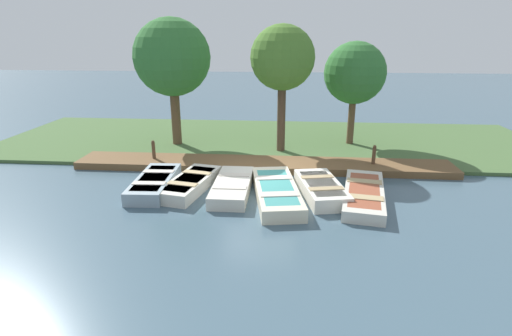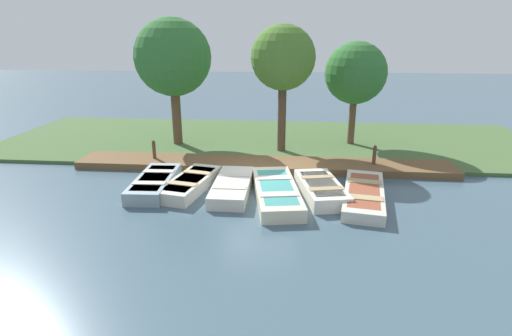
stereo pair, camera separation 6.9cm
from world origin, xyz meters
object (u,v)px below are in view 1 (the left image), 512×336
Objects in this scene: rowboat_1 at (190,184)px; mooring_post_far at (374,158)px; rowboat_4 at (321,189)px; park_tree_center at (355,73)px; mooring_post_near at (154,153)px; rowboat_3 at (276,191)px; rowboat_5 at (364,194)px; rowboat_0 at (155,183)px; park_tree_far_left at (172,58)px; rowboat_2 at (232,186)px; park_tree_left at (282,59)px.

rowboat_1 is 3.16× the size of mooring_post_far.
park_tree_center reaches higher than rowboat_4.
mooring_post_near and mooring_post_far have the same top height.
mooring_post_near is at bearing -130.25° from rowboat_3.
rowboat_4 is at bearing -90.09° from rowboat_5.
rowboat_5 is at bearing 68.27° from rowboat_4.
rowboat_4 reaches higher than rowboat_1.
park_tree_far_left reaches higher than rowboat_0.
rowboat_5 is 3.84× the size of mooring_post_far.
rowboat_3 is at bearing -78.38° from rowboat_5.
park_tree_center is (-5.81, 4.40, 2.94)m from rowboat_2.
rowboat_4 is 1.27m from rowboat_5.
rowboat_4 is at bearing 48.70° from park_tree_far_left.
park_tree_far_left reaches higher than mooring_post_far.
rowboat_2 is 7.00m from park_tree_far_left.
rowboat_1 reaches higher than rowboat_2.
mooring_post_near is 0.21× the size of park_tree_center.
rowboat_2 is at bearing -102.22° from rowboat_4.
rowboat_5 is (0.22, 1.25, -0.04)m from rowboat_4.
rowboat_3 is 5.95m from park_tree_left.
rowboat_1 is at bearing -45.37° from park_tree_center.
rowboat_3 is (0.45, 2.74, 0.00)m from rowboat_1.
mooring_post_near is at bearing -164.02° from rowboat_0.
rowboat_3 is at bearing 76.72° from rowboat_2.
rowboat_0 is 6.23m from park_tree_far_left.
rowboat_2 is at bearing -112.33° from rowboat_3.
park_tree_far_left is at bearing -117.10° from rowboat_5.
park_tree_far_left reaches higher than rowboat_3.
rowboat_5 is 9.63m from park_tree_far_left.
rowboat_5 is at bearing -15.98° from mooring_post_far.
mooring_post_near is 8.09m from mooring_post_far.
rowboat_1 is 6.59m from mooring_post_far.
rowboat_1 is 0.59× the size of park_tree_left.
park_tree_far_left reaches higher than mooring_post_near.
rowboat_2 is 3.08× the size of mooring_post_far.
rowboat_0 is at bearing 7.24° from park_tree_far_left.
rowboat_4 is (-0.30, 1.36, 0.01)m from rowboat_3.
mooring_post_far is at bearing 117.58° from rowboat_2.
park_tree_center is (-6.13, 3.02, 2.93)m from rowboat_3.
rowboat_1 is 1.37m from rowboat_2.
rowboat_2 is 1.03× the size of rowboat_4.
park_tree_center reaches higher than rowboat_2.
park_tree_center is at bearing 113.17° from mooring_post_near.
rowboat_0 is at bearing -75.38° from rowboat_1.
rowboat_3 is at bearing -89.31° from rowboat_4.
rowboat_1 is at bearing -108.42° from rowboat_3.
rowboat_2 is 5.87m from park_tree_left.
park_tree_far_left reaches higher than park_tree_center.
park_tree_far_left is 7.60m from park_tree_center.
mooring_post_far is (-2.38, 6.14, 0.28)m from rowboat_1.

